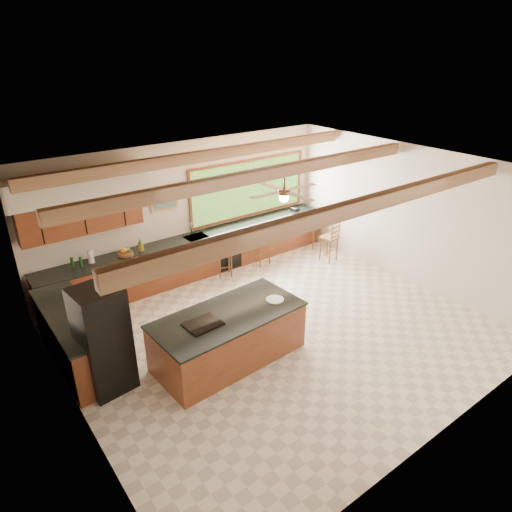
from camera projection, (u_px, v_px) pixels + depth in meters
ground at (277, 330)px, 8.52m from camera, size 7.20×7.20×0.00m
room_shell at (249, 211)px, 7.96m from camera, size 7.27×6.54×3.02m
counter_run at (173, 271)px, 9.70m from camera, size 7.12×3.10×1.22m
island at (229, 336)px, 7.59m from camera, size 2.57×1.31×0.90m
refrigerator at (103, 340)px, 6.78m from camera, size 0.73×0.72×1.72m
bar_stool_a at (225, 254)px, 10.25m from camera, size 0.44×0.44×0.95m
bar_stool_b at (262, 241)px, 10.79m from camera, size 0.40×0.40×1.05m
bar_stool_c at (331, 238)px, 10.97m from camera, size 0.41×0.41×1.02m
bar_stool_d at (316, 227)px, 11.77m from camera, size 0.36×0.36×0.95m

